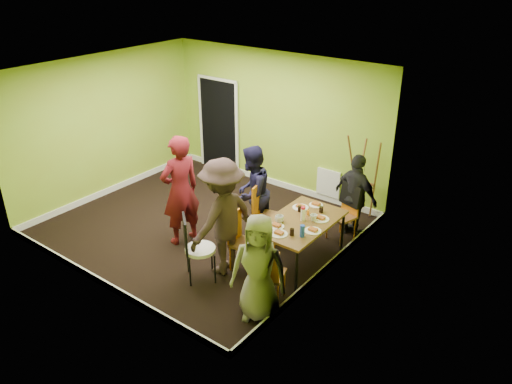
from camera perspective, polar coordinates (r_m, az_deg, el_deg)
ground at (r=9.11m, az=-6.03°, el=-3.86°), size 5.00×5.00×0.00m
room_walls at (r=8.71m, az=-6.25°, el=1.96°), size 5.04×4.54×2.82m
dining_table at (r=7.74m, az=5.08°, el=-3.63°), size 0.90×1.50×0.75m
chair_left_far at (r=8.29m, az=0.99°, el=-2.18°), size 0.51×0.51×1.06m
chair_left_near at (r=7.68m, az=-1.80°, el=-5.22°), size 0.43×0.42×0.94m
chair_back_end at (r=8.57m, az=10.68°, el=-0.93°), size 0.51×0.57×0.99m
chair_front_end at (r=6.92m, az=1.43°, el=-9.09°), size 0.49×0.49×0.94m
chair_bentwood at (r=7.44m, az=-6.99°, el=-6.05°), size 0.58×0.58×1.05m
easel at (r=9.11m, az=12.06°, el=1.30°), size 0.65×0.61×1.62m
plate_near_left at (r=8.09m, az=5.11°, el=-1.77°), size 0.26×0.26×0.01m
plate_near_right at (r=7.52m, az=2.34°, el=-3.95°), size 0.24×0.24×0.01m
plate_far_back at (r=8.19m, az=6.87°, el=-1.48°), size 0.23×0.23×0.01m
plate_far_front at (r=7.33m, az=2.64°, el=-4.81°), size 0.26×0.26×0.01m
plate_wall_back at (r=7.78m, az=7.39°, el=-3.07°), size 0.27×0.27×0.01m
plate_wall_front at (r=7.45m, az=6.52°, el=-4.43°), size 0.25×0.25×0.01m
thermos at (r=7.68m, az=5.38°, el=-2.58°), size 0.07×0.07×0.20m
blue_bottle at (r=7.26m, az=5.32°, el=-4.46°), size 0.07×0.07×0.19m
orange_bottle at (r=7.88m, az=5.97°, el=-2.34°), size 0.04×0.04×0.08m
glass_mid at (r=7.96m, az=5.03°, el=-1.92°), size 0.07×0.07×0.09m
glass_back at (r=7.97m, az=7.45°, el=-2.00°), size 0.07×0.07×0.10m
glass_front at (r=7.30m, az=4.12°, el=-4.59°), size 0.07×0.07×0.10m
cup_a at (r=7.63m, az=2.69°, el=-3.09°), size 0.14×0.14×0.11m
cup_b at (r=7.71m, az=6.59°, el=-2.93°), size 0.11×0.11×0.10m
person_standing at (r=8.27m, az=-8.64°, el=0.17°), size 0.62×0.79×1.90m
person_left_far at (r=8.40m, az=-0.49°, el=-0.09°), size 0.76×0.90×1.64m
person_left_near at (r=7.44m, az=-3.85°, el=-2.89°), size 0.77×1.24×1.84m
person_back_end at (r=8.61m, az=11.34°, el=-0.49°), size 0.94×0.58×1.50m
person_front_end at (r=6.57m, az=0.32°, el=-8.70°), size 0.88×0.74×1.53m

